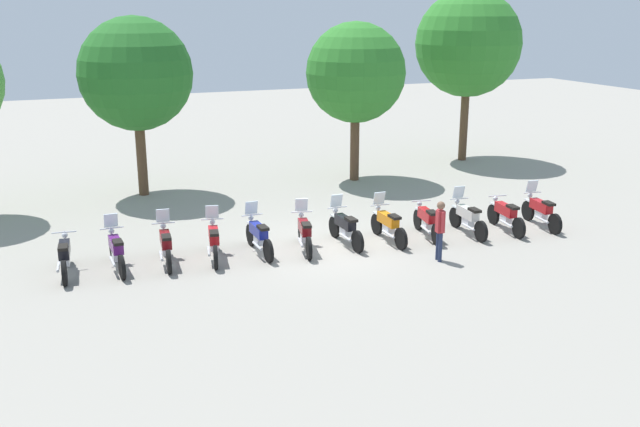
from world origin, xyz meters
The scene contains 17 objects.
ground_plane centered at (0.00, 0.00, 0.00)m, with size 80.00×80.00×0.00m, color gray.
motorcycle_0 centered at (-7.05, 0.52, 0.50)m, with size 0.62×2.19×0.99m.
motorcycle_1 centered at (-5.77, 0.45, 0.52)m, with size 0.62×2.19×1.37m.
motorcycle_2 centered at (-4.49, 0.41, 0.52)m, with size 0.62×2.19×1.37m.
motorcycle_3 centered at (-3.20, 0.30, 0.52)m, with size 0.73×2.17×1.37m.
motorcycle_4 centered at (-1.93, 0.30, 0.52)m, with size 0.62×2.19×1.37m.
motorcycle_5 centered at (-0.63, 0.09, 0.52)m, with size 0.76×2.16×1.37m.
motorcycle_6 centered at (0.64, 0.13, 0.52)m, with size 0.62×2.19×1.37m.
motorcycle_7 centered at (1.92, -0.08, 0.52)m, with size 0.62×2.19×1.37m.
motorcycle_8 centered at (3.21, -0.12, 0.50)m, with size 0.70×2.18×0.99m.
motorcycle_9 centered at (4.49, -0.32, 0.52)m, with size 0.62×2.19×1.37m.
motorcycle_10 centered at (5.77, -0.47, 0.50)m, with size 0.64×2.19×0.99m.
motorcycle_11 centered at (7.05, -0.51, 0.52)m, with size 0.64×2.19×1.37m.
person_0 centered at (2.46, -2.10, 0.97)m, with size 0.25×0.41×1.67m.
tree_1 centered at (-3.99, 8.15, 4.39)m, with size 4.02×4.02×6.41m.
tree_2 centered at (4.22, 7.46, 4.23)m, with size 3.86×3.86×6.18m.
tree_3 centered at (10.39, 9.27, 5.14)m, with size 4.61×4.61×7.46m.
Camera 1 is at (-7.26, -17.98, 6.63)m, focal length 40.02 mm.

